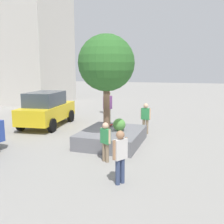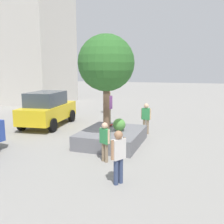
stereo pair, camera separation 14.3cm
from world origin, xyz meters
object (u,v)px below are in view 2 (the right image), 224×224
traffic_light_corner (109,74)px  bystander_watching (146,116)px  skateboarder (108,106)px  skateboard (108,126)px  plaza_tree (106,63)px  passerby_with_bag (118,153)px  pedestrian_crossing (105,139)px  planter_ledge (112,137)px  taxi_cab (48,109)px

traffic_light_corner → bystander_watching: bearing=-138.3°
skateboarder → skateboard: bearing=0.0°
plaza_tree → traffic_light_corner: size_ratio=0.92×
passerby_with_bag → pedestrian_crossing: size_ratio=1.10×
traffic_light_corner → bystander_watching: 5.93m
planter_ledge → bystander_watching: size_ratio=1.99×
plaza_tree → skateboarder: size_ratio=2.47×
traffic_light_corner → passerby_with_bag: traffic_light_corner is taller
skateboard → skateboarder: (-0.00, 0.00, 1.05)m
planter_ledge → skateboard: bearing=35.0°
skateboarder → bystander_watching: size_ratio=1.04×
passerby_with_bag → traffic_light_corner: bearing=21.1°
traffic_light_corner → pedestrian_crossing: traffic_light_corner is taller
skateboarder → traffic_light_corner: 6.41m
taxi_cab → passerby_with_bag: taxi_cab is taller
planter_ledge → skateboard: skateboard is taller
taxi_cab → bystander_watching: 6.32m
planter_ledge → taxi_cab: taxi_cab is taller
taxi_cab → bystander_watching: size_ratio=2.87×
planter_ledge → traffic_light_corner: size_ratio=0.71×
skateboard → traffic_light_corner: bearing=19.0°
skateboard → bystander_watching: bearing=-41.6°
skateboarder → passerby_with_bag: skateboarder is taller
skateboarder → pedestrian_crossing: skateboarder is taller
plaza_tree → pedestrian_crossing: bearing=-161.8°
planter_ledge → traffic_light_corner: 7.56m
passerby_with_bag → planter_ledge: bearing=21.7°
planter_ledge → traffic_light_corner: bearing=20.8°
planter_ledge → taxi_cab: bearing=65.2°
skateboard → plaza_tree: bearing=-162.7°
planter_ledge → plaza_tree: size_ratio=0.78×
skateboarder → taxi_cab: bearing=69.6°
skateboard → pedestrian_crossing: size_ratio=0.53×
taxi_cab → traffic_light_corner: size_ratio=1.02×
traffic_light_corner → pedestrian_crossing: 9.67m
skateboarder → passerby_with_bag: bearing=-156.3°
traffic_light_corner → bystander_watching: size_ratio=2.81×
taxi_cab → pedestrian_crossing: size_ratio=3.15×
pedestrian_crossing → skateboard: bearing=17.8°
skateboard → skateboarder: skateboarder is taller
plaza_tree → traffic_light_corner: 7.73m
planter_ledge → skateboarder: (0.62, 0.44, 1.44)m
pedestrian_crossing → traffic_light_corner: bearing=18.6°
passerby_with_bag → bystander_watching: passerby_with_bag is taller
plaza_tree → passerby_with_bag: plaza_tree is taller
skateboard → skateboarder: bearing=180.0°
passerby_with_bag → bystander_watching: (6.46, 0.43, -0.00)m
planter_ledge → bystander_watching: 2.78m
skateboarder → traffic_light_corner: size_ratio=0.37×
plaza_tree → skateboarder: (1.41, 0.44, -2.05)m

